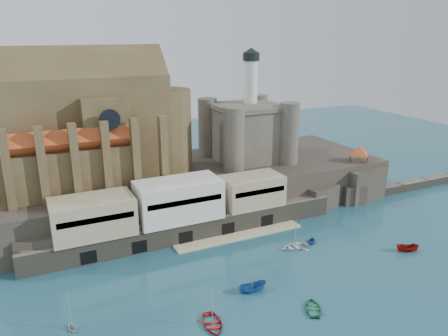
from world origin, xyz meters
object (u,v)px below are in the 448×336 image
object	(u,v)px
church	(91,128)
boat_0	(212,326)
castle_keep	(247,129)
pavilion	(359,152)
boat_2	(252,291)

from	to	relation	value
church	boat_0	world-z (taller)	church
castle_keep	boat_0	distance (m)	61.05
church	pavilion	world-z (taller)	church
church	pavilion	distance (m)	68.65
boat_0	boat_2	world-z (taller)	boat_0
pavilion	church	bearing A→B (deg)	166.52
church	pavilion	size ratio (longest dim) A/B	7.34
pavilion	boat_0	xyz separation A→B (m)	(-57.96, -33.55, -12.73)
pavilion	boat_0	bearing A→B (deg)	-149.93
church	boat_0	size ratio (longest dim) A/B	7.85
boat_0	boat_2	bearing A→B (deg)	37.29
castle_keep	church	bearing A→B (deg)	178.89
church	pavilion	xyz separation A→B (m)	(66.13, -15.85, -9.40)
church	boat_2	world-z (taller)	church
boat_0	boat_2	xyz separation A→B (m)	(10.11, 5.50, 0.00)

